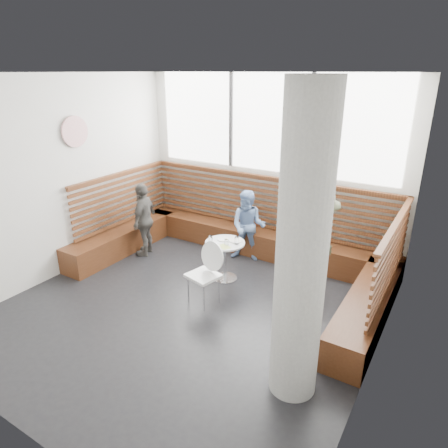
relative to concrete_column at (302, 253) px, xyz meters
The scene contains 15 objects.
room 1.95m from the concrete_column, 161.90° to the left, with size 5.00×5.00×3.20m.
booth 3.24m from the concrete_column, 127.94° to the left, with size 5.00×2.50×1.44m.
concrete_column is the anchor object (origin of this frame).
wall_art 4.48m from the concrete_column, 166.94° to the left, with size 0.50×0.50×0.03m, color white.
cafe_table 2.76m from the concrete_column, 138.25° to the left, with size 0.64×0.64×0.66m.
cafe_chair 2.27m from the concrete_column, 151.47° to the left, with size 0.44×0.43×0.92m.
adult_man 1.98m from the concrete_column, 104.21° to the left, with size 1.12×0.65×1.74m, color #393E29.
child_back 3.30m from the concrete_column, 127.16° to the left, with size 0.63×0.49×1.29m, color #7799CF.
child_left 4.14m from the concrete_column, 154.49° to the left, with size 0.80×0.33×1.36m, color #4F4C47.
plate_near 2.78m from the concrete_column, 138.23° to the left, with size 0.20×0.20×0.01m, color white.
plate_far 2.68m from the concrete_column, 134.24° to the left, with size 0.22×0.22×0.02m, color white.
glass_left 2.76m from the concrete_column, 142.97° to the left, with size 0.06×0.06×0.10m, color white.
glass_mid 2.55m from the concrete_column, 138.64° to the left, with size 0.07×0.07×0.10m, color white.
glass_right 2.56m from the concrete_column, 134.46° to the left, with size 0.07×0.07×0.12m, color white.
menu_card 2.53m from the concrete_column, 139.85° to the left, with size 0.20×0.14×0.00m, color #A5C64C.
Camera 1 is at (3.02, -3.91, 3.22)m, focal length 32.00 mm.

